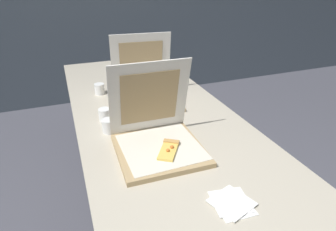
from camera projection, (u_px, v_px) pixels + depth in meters
table at (154, 121)px, 1.61m from camera, size 0.84×2.22×0.73m
pizza_box_front at (158, 138)px, 1.25m from camera, size 0.37×0.37×0.38m
pizza_box_middle at (146, 92)px, 1.72m from camera, size 0.40×0.40×0.38m
cup_white_mid at (105, 115)px, 1.50m from camera, size 0.06×0.06×0.07m
cup_white_far at (100, 89)px, 1.82m from camera, size 0.06×0.06×0.07m
cup_white_near_center at (108, 126)px, 1.39m from camera, size 0.06×0.06×0.07m
napkin_pile at (232, 203)px, 0.97m from camera, size 0.16×0.16×0.01m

